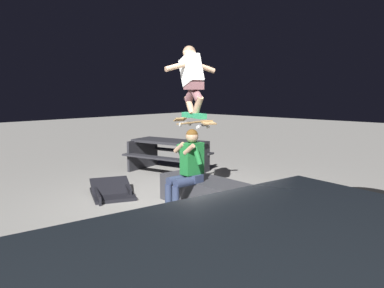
# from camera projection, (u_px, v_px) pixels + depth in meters

# --- Properties ---
(ground_plane) EXTENTS (40.00, 40.00, 0.00)m
(ground_plane) POSITION_uv_depth(u_px,v_px,m) (190.00, 205.00, 6.24)
(ground_plane) COLOR gray
(ledge_box_main) EXTENTS (1.73, 0.83, 0.46)m
(ledge_box_main) POSITION_uv_depth(u_px,v_px,m) (205.00, 193.00, 6.13)
(ledge_box_main) COLOR #38383D
(ledge_box_main) RESTS_ON ground
(person_sitting_on_ledge) EXTENTS (0.60, 0.77, 1.29)m
(person_sitting_on_ledge) POSITION_uv_depth(u_px,v_px,m) (187.00, 166.00, 5.84)
(person_sitting_on_ledge) COLOR #2D3856
(person_sitting_on_ledge) RESTS_ON ground
(skateboard) EXTENTS (1.03, 0.49, 0.14)m
(skateboard) POSITION_uv_depth(u_px,v_px,m) (194.00, 123.00, 5.87)
(skateboard) COLOR #AD8451
(skater_airborne) EXTENTS (0.64, 0.87, 1.12)m
(skater_airborne) POSITION_uv_depth(u_px,v_px,m) (192.00, 78.00, 5.83)
(skater_airborne) COLOR #2D9E66
(kicker_ramp) EXTENTS (1.19, 1.07, 0.32)m
(kicker_ramp) POSITION_uv_depth(u_px,v_px,m) (112.00, 193.00, 6.78)
(kicker_ramp) COLOR black
(kicker_ramp) RESTS_ON ground
(picnic_table_back) EXTENTS (1.93, 1.64, 0.75)m
(picnic_table_back) POSITION_uv_depth(u_px,v_px,m) (169.00, 151.00, 8.76)
(picnic_table_back) COLOR #28282D
(picnic_table_back) RESTS_ON ground
(trash_bin) EXTENTS (0.54, 0.54, 0.92)m
(trash_bin) POSITION_uv_depth(u_px,v_px,m) (363.00, 241.00, 3.55)
(trash_bin) COLOR navy
(trash_bin) RESTS_ON ground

